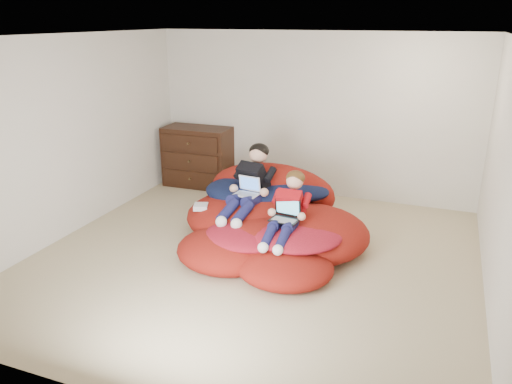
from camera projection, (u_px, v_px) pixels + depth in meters
name	position (u px, v px, depth m)	size (l,w,h in m)	color
room_shell	(253.00, 241.00, 5.79)	(5.10, 5.10, 2.77)	tan
dresser	(198.00, 157.00, 8.27)	(1.11, 0.62, 0.98)	black
beanbag_pile	(269.00, 222.00, 6.24)	(2.41, 2.43, 0.87)	maroon
cream_pillow	(261.00, 173.00, 6.99)	(0.44, 0.28, 0.28)	white
older_boy	(250.00, 182.00, 6.32)	(0.42, 1.19, 0.79)	black
younger_boy	(288.00, 207.00, 5.72)	(0.30, 1.04, 0.68)	#B00F16
laptop_white	(248.00, 190.00, 6.26)	(0.31, 0.28, 0.22)	silver
laptop_black	(286.00, 214.00, 5.67)	(0.34, 0.29, 0.24)	black
power_adapter	(201.00, 207.00, 6.29)	(0.17, 0.17, 0.06)	silver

